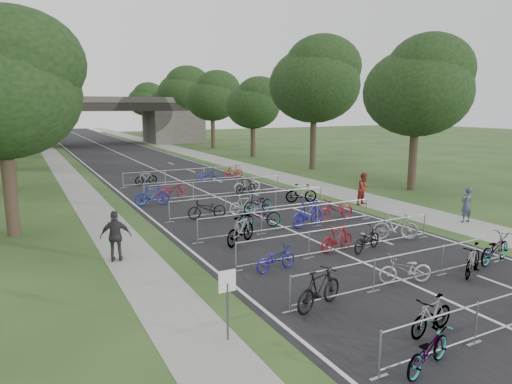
{
  "coord_description": "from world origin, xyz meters",
  "views": [
    {
      "loc": [
        -11.05,
        -6.63,
        5.75
      ],
      "look_at": [
        0.35,
        15.12,
        1.1
      ],
      "focal_mm": 32.0,
      "sensor_mm": 36.0,
      "label": 1
    }
  ],
  "objects_px": {
    "overpass_bridge": "(98,121)",
    "pedestrian_b": "(364,189)",
    "bike_0": "(428,351)",
    "park_sign": "(227,292)",
    "bike_1": "(432,316)",
    "pedestrian_a": "(466,205)",
    "pedestrian_c": "(116,236)"
  },
  "relations": [
    {
      "from": "bike_0",
      "to": "bike_1",
      "type": "bearing_deg",
      "value": -67.15
    },
    {
      "from": "overpass_bridge",
      "to": "pedestrian_b",
      "type": "bearing_deg",
      "value": -82.44
    },
    {
      "from": "bike_0",
      "to": "pedestrian_c",
      "type": "height_order",
      "value": "pedestrian_c"
    },
    {
      "from": "pedestrian_c",
      "to": "overpass_bridge",
      "type": "bearing_deg",
      "value": -82.53
    },
    {
      "from": "park_sign",
      "to": "bike_1",
      "type": "distance_m",
      "value": 5.23
    },
    {
      "from": "bike_0",
      "to": "pedestrian_a",
      "type": "xyz_separation_m",
      "value": [
        12.01,
        8.41,
        0.43
      ]
    },
    {
      "from": "pedestrian_a",
      "to": "bike_0",
      "type": "bearing_deg",
      "value": 39.77
    },
    {
      "from": "bike_1",
      "to": "pedestrian_b",
      "type": "distance_m",
      "value": 15.67
    },
    {
      "from": "bike_0",
      "to": "bike_1",
      "type": "xyz_separation_m",
      "value": [
        1.36,
        1.1,
        0.03
      ]
    },
    {
      "from": "park_sign",
      "to": "pedestrian_c",
      "type": "distance_m",
      "value": 7.43
    },
    {
      "from": "overpass_bridge",
      "to": "park_sign",
      "type": "height_order",
      "value": "overpass_bridge"
    },
    {
      "from": "park_sign",
      "to": "pedestrian_c",
      "type": "bearing_deg",
      "value": 99.9
    },
    {
      "from": "park_sign",
      "to": "bike_0",
      "type": "relative_size",
      "value": 1.02
    },
    {
      "from": "overpass_bridge",
      "to": "pedestrian_a",
      "type": "height_order",
      "value": "overpass_bridge"
    },
    {
      "from": "pedestrian_b",
      "to": "pedestrian_a",
      "type": "bearing_deg",
      "value": -83.67
    },
    {
      "from": "park_sign",
      "to": "bike_1",
      "type": "xyz_separation_m",
      "value": [
        4.71,
        -2.15,
        -0.77
      ]
    },
    {
      "from": "pedestrian_c",
      "to": "pedestrian_a",
      "type": "bearing_deg",
      "value": -171.52
    },
    {
      "from": "pedestrian_c",
      "to": "park_sign",
      "type": "bearing_deg",
      "value": 115.76
    },
    {
      "from": "pedestrian_b",
      "to": "pedestrian_c",
      "type": "xyz_separation_m",
      "value": [
        -14.88,
        -3.44,
        0.01
      ]
    },
    {
      "from": "bike_1",
      "to": "pedestrian_a",
      "type": "xyz_separation_m",
      "value": [
        10.65,
        7.31,
        0.4
      ]
    },
    {
      "from": "pedestrian_b",
      "to": "pedestrian_c",
      "type": "bearing_deg",
      "value": -178.13
    },
    {
      "from": "bike_0",
      "to": "pedestrian_a",
      "type": "relative_size",
      "value": 0.99
    },
    {
      "from": "overpass_bridge",
      "to": "pedestrian_c",
      "type": "height_order",
      "value": "overpass_bridge"
    },
    {
      "from": "pedestrian_a",
      "to": "pedestrian_b",
      "type": "distance_m",
      "value": 5.86
    },
    {
      "from": "bike_1",
      "to": "pedestrian_b",
      "type": "xyz_separation_m",
      "value": [
        8.89,
        12.9,
        0.45
      ]
    },
    {
      "from": "overpass_bridge",
      "to": "bike_0",
      "type": "relative_size",
      "value": 17.36
    },
    {
      "from": "bike_0",
      "to": "pedestrian_b",
      "type": "height_order",
      "value": "pedestrian_b"
    },
    {
      "from": "pedestrian_b",
      "to": "pedestrian_c",
      "type": "relative_size",
      "value": 0.99
    },
    {
      "from": "overpass_bridge",
      "to": "pedestrian_a",
      "type": "relative_size",
      "value": 17.27
    },
    {
      "from": "bike_1",
      "to": "pedestrian_c",
      "type": "distance_m",
      "value": 11.21
    },
    {
      "from": "bike_1",
      "to": "pedestrian_b",
      "type": "bearing_deg",
      "value": 137.33
    },
    {
      "from": "pedestrian_a",
      "to": "pedestrian_c",
      "type": "xyz_separation_m",
      "value": [
        -16.63,
        2.15,
        0.06
      ]
    }
  ]
}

